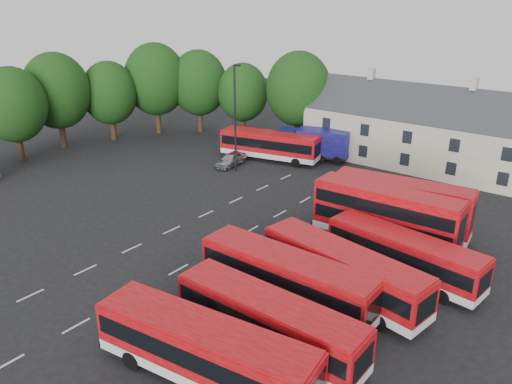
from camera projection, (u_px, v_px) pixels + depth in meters
ground at (153, 239)px, 38.68m from camera, size 140.00×140.00×0.00m
lane_markings at (194, 239)px, 38.70m from camera, size 5.15×33.80×0.01m
treeline at (157, 89)px, 62.31m from camera, size 29.92×32.59×12.01m
terrace_houses at (465, 139)px, 51.13m from camera, size 35.70×7.13×10.06m
bus_row_a at (204, 348)px, 23.73m from camera, size 11.78×4.15×3.26m
bus_row_b at (269, 319)px, 26.06m from camera, size 10.94×2.56×3.09m
bus_row_c at (287, 275)px, 29.94m from camera, size 11.47×2.77×3.24m
bus_row_d at (343, 269)px, 30.70m from camera, size 11.61×4.37×3.21m
bus_row_e at (404, 252)px, 32.90m from camera, size 10.85×3.70×3.01m
bus_dd_south at (386, 213)px, 36.94m from camera, size 10.97×2.98×4.46m
bus_dd_north at (400, 204)px, 38.80m from camera, size 10.87×3.77×4.37m
bus_north at (270, 144)px, 56.52m from camera, size 11.69×5.10×3.22m
box_truck at (314, 143)px, 56.68m from camera, size 8.47×4.84×3.54m
silver_car at (231, 160)px, 54.96m from camera, size 2.12×4.43×1.46m
lamppost at (235, 116)px, 51.39m from camera, size 0.78×0.36×11.25m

